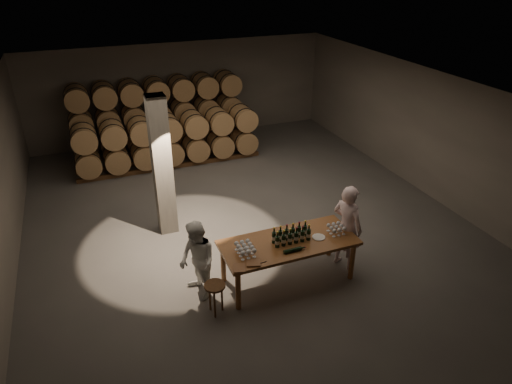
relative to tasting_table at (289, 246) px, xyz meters
name	(u,v)px	position (x,y,z in m)	size (l,w,h in m)	color
room	(162,167)	(-1.80, 2.70, 0.80)	(12.00, 12.00, 12.00)	#595654
tasting_table	(289,246)	(0.00, 0.00, 0.00)	(2.60, 1.10, 0.90)	brown
barrel_stack_back	(158,113)	(-0.96, 7.70, 0.40)	(5.48, 0.95, 2.31)	#51321C
barrel_stack_front	(169,139)	(-0.96, 6.30, 0.03)	(5.48, 0.95, 1.57)	#51321C
bottle_cluster	(291,236)	(0.05, -0.01, 0.22)	(0.73, 0.23, 0.34)	black
lying_bottles	(293,250)	(-0.07, -0.33, 0.14)	(0.44, 0.07, 0.07)	black
glass_cluster_left	(245,247)	(-0.90, -0.06, 0.23)	(0.31, 0.42, 0.18)	silver
glass_cluster_right	(336,227)	(0.99, -0.06, 0.23)	(0.30, 0.30, 0.17)	silver
plate	(319,237)	(0.59, -0.09, 0.11)	(0.25, 0.25, 0.01)	white
notebook_near	(253,263)	(-0.88, -0.41, 0.12)	(0.24, 0.20, 0.03)	brown
notebook_corner	(239,268)	(-1.15, -0.44, 0.12)	(0.20, 0.26, 0.02)	brown
pen	(263,263)	(-0.71, -0.44, 0.11)	(0.01, 0.01, 0.15)	black
stool	(215,290)	(-1.59, -0.38, -0.28)	(0.38, 0.38, 0.63)	#51321C
person_man	(347,227)	(1.29, 0.02, 0.12)	(0.67, 0.44, 1.83)	white
person_woman	(197,261)	(-1.74, 0.20, -0.01)	(0.76, 0.59, 1.57)	white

